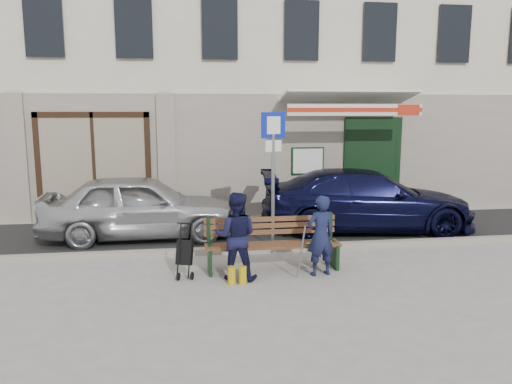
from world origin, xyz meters
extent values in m
plane|color=#9E9991|center=(0.00, 0.00, 0.00)|extent=(80.00, 80.00, 0.00)
cube|color=#282828|center=(0.00, 3.10, 0.01)|extent=(60.00, 3.20, 0.01)
cube|color=#9E9384|center=(0.00, 1.50, 0.06)|extent=(60.00, 0.18, 0.12)
cube|color=beige|center=(0.00, 8.50, 5.00)|extent=(20.00, 7.00, 10.00)
cube|color=#9E9384|center=(0.00, 4.96, 1.60)|extent=(20.00, 0.12, 3.20)
cube|color=maroon|center=(-3.20, 5.02, 1.55)|extent=(2.50, 0.12, 2.00)
cube|color=black|center=(4.10, 4.88, 1.30)|extent=(1.60, 0.10, 2.60)
cube|color=black|center=(4.10, 5.35, 1.20)|extent=(1.25, 0.90, 2.40)
cube|color=white|center=(2.30, 4.85, 1.45)|extent=(0.80, 0.03, 0.65)
cube|color=white|center=(3.20, 4.62, 3.08)|extent=(3.40, 1.72, 0.42)
cube|color=white|center=(3.20, 3.77, 2.80)|extent=(3.40, 0.05, 0.28)
cube|color=#B52816|center=(3.20, 3.74, 2.80)|extent=(3.40, 0.02, 0.10)
imported|color=silver|center=(-1.95, 2.94, 0.72)|extent=(4.23, 1.74, 1.43)
imported|color=black|center=(3.24, 2.95, 0.71)|extent=(5.12, 2.53, 1.43)
cylinder|color=gray|center=(0.80, 1.77, 1.33)|extent=(0.07, 0.07, 2.66)
cube|color=#0C20AC|center=(0.80, 1.77, 2.51)|extent=(0.50, 0.15, 0.51)
cube|color=white|center=(0.80, 1.74, 2.51)|extent=(0.28, 0.09, 0.35)
cube|color=white|center=(0.80, 1.77, 2.10)|extent=(0.34, 0.11, 0.23)
cube|color=brown|center=(0.55, 0.37, 0.45)|extent=(2.40, 0.50, 0.04)
cube|color=brown|center=(0.55, 0.65, 0.74)|extent=(2.40, 0.10, 0.36)
cube|color=#16321A|center=(-0.57, 0.37, 0.23)|extent=(0.06, 0.50, 0.45)
cube|color=#16321A|center=(1.67, 0.37, 0.23)|extent=(0.06, 0.50, 0.45)
cube|color=white|center=(1.30, 0.27, 0.48)|extent=(0.34, 0.25, 0.11)
cylinder|color=gray|center=(0.90, -0.30, 0.50)|extent=(0.07, 0.34, 0.96)
cylinder|color=#B79912|center=(-0.25, -0.28, 0.15)|extent=(0.13, 0.13, 0.30)
cylinder|color=#B79912|center=(-0.07, -0.28, 0.15)|extent=(0.13, 0.13, 0.30)
imported|color=#151A3A|center=(1.30, -0.03, 0.70)|extent=(0.57, 0.44, 1.39)
imported|color=black|center=(-0.15, -0.02, 0.74)|extent=(0.83, 0.71, 1.48)
cylinder|color=black|center=(-1.11, 0.04, 0.07)|extent=(0.07, 0.13, 0.13)
cylinder|color=black|center=(-0.88, 0.04, 0.07)|extent=(0.07, 0.13, 0.13)
cube|color=black|center=(-1.00, 0.23, 0.42)|extent=(0.33, 0.31, 0.44)
cylinder|color=black|center=(-1.00, 0.34, 0.90)|extent=(0.24, 0.10, 0.02)
camera|label=1|loc=(-0.98, -8.03, 2.84)|focal=35.00mm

